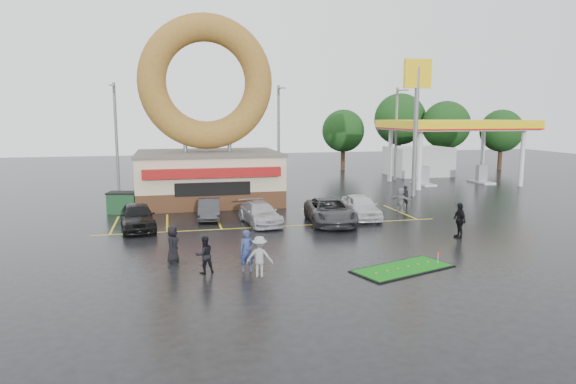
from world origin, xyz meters
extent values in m
plane|color=black|center=(0.00, 0.00, 0.00)|extent=(120.00, 120.00, 0.00)
cube|color=#472B19|center=(-3.00, 13.00, 0.60)|extent=(10.00, 8.00, 1.20)
cube|color=beige|center=(-3.00, 13.00, 2.35)|extent=(10.00, 8.00, 2.30)
cube|color=#59544C|center=(-3.00, 13.00, 3.60)|extent=(10.20, 8.20, 0.20)
cube|color=maroon|center=(-3.00, 8.70, 2.60)|extent=(9.00, 0.60, 0.60)
cylinder|color=slate|center=(-4.60, 13.00, 4.30)|extent=(0.30, 0.30, 1.20)
cylinder|color=slate|center=(-1.40, 13.00, 4.30)|extent=(0.30, 0.30, 1.20)
torus|color=brown|center=(-3.00, 13.00, 8.70)|extent=(9.60, 2.00, 9.60)
cylinder|color=silver|center=(15.00, 15.00, 2.50)|extent=(0.40, 0.40, 5.00)
cylinder|color=silver|center=(25.00, 15.00, 2.50)|extent=(0.40, 0.40, 5.00)
cylinder|color=silver|center=(15.00, 21.00, 2.50)|extent=(0.40, 0.40, 5.00)
cylinder|color=silver|center=(25.00, 21.00, 2.50)|extent=(0.40, 0.40, 5.00)
cube|color=silver|center=(20.00, 18.00, 5.25)|extent=(12.00, 8.00, 0.50)
cube|color=yellow|center=(20.00, 18.00, 5.55)|extent=(12.30, 8.30, 0.70)
cube|color=#99999E|center=(17.00, 18.00, 0.90)|extent=(0.90, 0.60, 1.60)
cube|color=#99999E|center=(23.00, 18.00, 0.90)|extent=(0.90, 0.60, 1.60)
cube|color=silver|center=(20.00, 25.00, 1.50)|extent=(6.00, 5.00, 3.00)
cylinder|color=slate|center=(13.00, 12.00, 5.00)|extent=(0.36, 0.36, 10.00)
cube|color=yellow|center=(13.00, 12.00, 9.50)|extent=(2.20, 0.30, 2.20)
cylinder|color=slate|center=(-10.00, 20.00, 4.50)|extent=(0.24, 0.24, 9.00)
cylinder|color=slate|center=(-10.00, 19.00, 8.70)|extent=(0.12, 2.00, 0.12)
cube|color=slate|center=(-10.00, 18.00, 8.65)|extent=(0.40, 0.18, 0.12)
cylinder|color=slate|center=(4.00, 21.00, 4.50)|extent=(0.24, 0.24, 9.00)
cylinder|color=slate|center=(4.00, 20.00, 8.70)|extent=(0.12, 2.00, 0.12)
cube|color=slate|center=(4.00, 19.00, 8.65)|extent=(0.40, 0.18, 0.12)
cylinder|color=slate|center=(16.00, 22.00, 4.50)|extent=(0.24, 0.24, 9.00)
cylinder|color=slate|center=(16.00, 21.00, 8.70)|extent=(0.12, 2.00, 0.12)
cube|color=slate|center=(16.00, 20.00, 8.65)|extent=(0.40, 0.18, 0.12)
cylinder|color=#332114|center=(26.00, 30.00, 1.44)|extent=(0.50, 0.50, 2.88)
sphere|color=black|center=(26.00, 30.00, 5.20)|extent=(5.60, 5.60, 5.60)
cylinder|color=#332114|center=(32.00, 28.00, 1.26)|extent=(0.50, 0.50, 2.52)
sphere|color=black|center=(32.00, 28.00, 4.55)|extent=(4.90, 4.90, 4.90)
cylinder|color=#332114|center=(22.00, 34.00, 1.62)|extent=(0.50, 0.50, 3.24)
sphere|color=black|center=(22.00, 34.00, 5.85)|extent=(6.30, 6.30, 6.30)
cylinder|color=#332114|center=(14.00, 32.00, 1.26)|extent=(0.50, 0.50, 2.52)
sphere|color=black|center=(14.00, 32.00, 4.55)|extent=(4.90, 4.90, 4.90)
imported|color=black|center=(-7.58, 4.37, 0.76)|extent=(2.30, 4.62, 1.51)
imported|color=#2A2A2C|center=(-3.45, 6.48, 0.61)|extent=(1.63, 3.81, 1.22)
imported|color=#B1B0B6|center=(-0.65, 4.30, 0.64)|extent=(2.34, 4.59, 1.28)
imported|color=#313134|center=(3.38, 3.50, 0.74)|extent=(3.05, 5.59, 1.49)
imported|color=silver|center=(5.69, 4.51, 0.75)|extent=(2.07, 4.51, 1.50)
imported|color=navy|center=(-2.75, -4.67, 0.86)|extent=(0.63, 0.42, 1.71)
imported|color=black|center=(-4.47, -4.56, 0.76)|extent=(0.87, 0.76, 1.53)
imported|color=gray|center=(-2.38, -5.53, 0.82)|extent=(1.20, 0.92, 1.64)
imported|color=black|center=(-5.71, -2.71, 0.81)|extent=(0.71, 0.90, 1.62)
imported|color=black|center=(8.90, -1.38, 0.92)|extent=(0.49, 1.10, 1.84)
imported|color=gray|center=(9.09, 6.03, 0.80)|extent=(1.22, 1.50, 1.60)
imported|color=black|center=(10.10, 7.52, 0.76)|extent=(0.60, 0.43, 1.52)
cube|color=#194323|center=(-8.80, 9.77, 0.65)|extent=(2.02, 1.57, 1.30)
cube|color=black|center=(3.59, -5.89, 0.02)|extent=(4.71, 3.21, 0.05)
cube|color=#126D14|center=(3.59, -5.89, 0.05)|extent=(4.46, 2.96, 0.03)
cylinder|color=silver|center=(5.36, -5.58, 0.30)|extent=(0.02, 0.02, 0.49)
cube|color=red|center=(5.43, -5.58, 0.49)|extent=(0.14, 0.01, 0.10)
camera|label=1|loc=(-5.70, -24.89, 6.35)|focal=32.00mm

